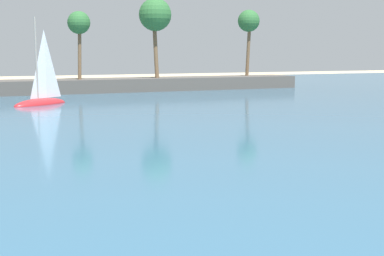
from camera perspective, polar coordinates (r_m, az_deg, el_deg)
sea at (r=58.86m, az=-18.52°, el=2.48°), size 220.00×104.23×0.06m
sailboat_near_shore at (r=56.16m, az=-15.60°, el=3.25°), size 6.38×5.14×9.27m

